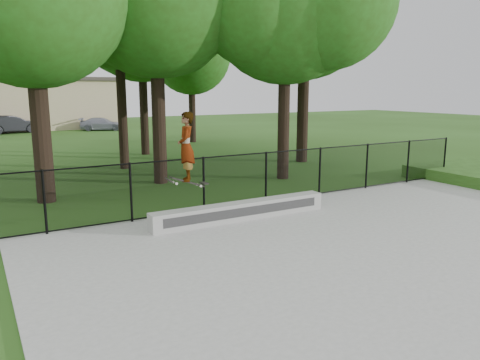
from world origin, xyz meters
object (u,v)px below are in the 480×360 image
Objects in this scene: grind_ledge at (242,211)px; car_c at (102,124)px; skater_airborne at (186,148)px; car_b at (11,124)px.

grind_ledge is 1.49× the size of car_c.
grind_ledge is 2.71× the size of skater_airborne.
car_b is at bearing 92.60° from skater_airborne.
car_b is (-2.94, 29.71, 0.39)m from grind_ledge.
car_c reaches higher than grind_ledge.
grind_ledge is 29.06m from car_c.
car_c is at bearing 79.68° from skater_airborne.
car_b is 1.13× the size of car_c.
car_c is 1.82× the size of skater_airborne.
skater_airborne reaches higher than car_c.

